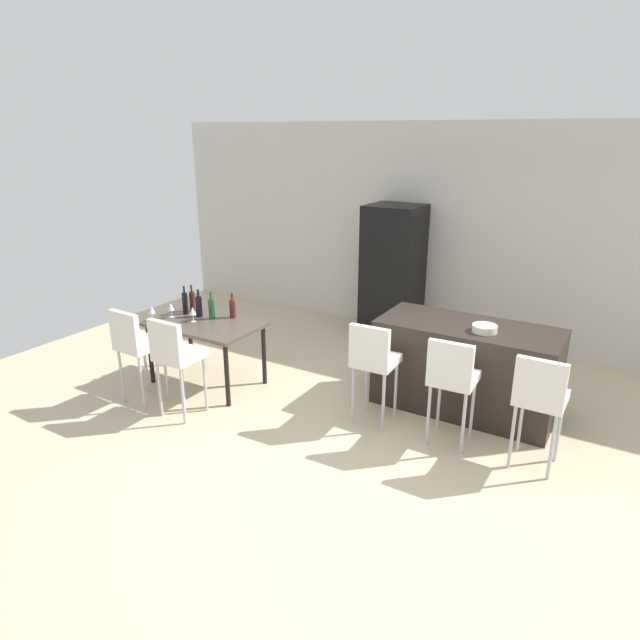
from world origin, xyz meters
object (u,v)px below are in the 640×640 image
(kitchen_island, at_px, (466,367))
(wine_bottle_near, at_px, (192,301))
(dining_chair_far, at_px, (175,352))
(refrigerator, at_px, (393,272))
(wine_glass_corner, at_px, (193,311))
(dining_table, at_px, (205,329))
(wine_glass_left, at_px, (152,310))
(fruit_bowl, at_px, (485,328))
(bar_chair_left, at_px, (373,358))
(wine_bottle_far, at_px, (185,303))
(wine_bottle_inner, at_px, (233,308))
(wine_glass_end, at_px, (171,307))
(wine_bottle_right, at_px, (212,308))
(wine_bottle_middle, at_px, (199,306))
(bar_chair_middle, at_px, (452,375))
(bar_chair_right, at_px, (540,395))
(dining_chair_near, at_px, (135,342))

(kitchen_island, bearing_deg, wine_bottle_near, -167.67)
(dining_chair_far, distance_m, refrigerator, 3.40)
(dining_chair_far, bearing_deg, wine_glass_corner, 120.20)
(refrigerator, bearing_deg, dining_table, -114.43)
(wine_glass_left, bearing_deg, wine_glass_corner, 26.20)
(fruit_bowl, bearing_deg, wine_bottle_near, -170.23)
(bar_chair_left, bearing_deg, wine_bottle_near, 177.68)
(dining_chair_far, xyz_separation_m, wine_bottle_far, (-0.68, 0.86, 0.18))
(wine_bottle_inner, xyz_separation_m, wine_glass_corner, (-0.29, -0.34, 0.01))
(fruit_bowl, bearing_deg, bar_chair_left, -142.41)
(wine_bottle_far, relative_size, wine_glass_end, 1.93)
(wine_bottle_right, bearing_deg, wine_bottle_far, -176.39)
(kitchen_island, bearing_deg, wine_bottle_middle, -164.62)
(bar_chair_middle, distance_m, dining_chair_far, 2.67)
(wine_bottle_middle, bearing_deg, wine_bottle_right, 4.87)
(wine_bottle_middle, bearing_deg, wine_glass_left, -133.14)
(wine_bottle_near, relative_size, wine_bottle_middle, 0.98)
(wine_bottle_far, relative_size, wine_bottle_middle, 1.04)
(wine_glass_end, distance_m, refrigerator, 3.05)
(bar_chair_right, distance_m, wine_glass_end, 4.00)
(bar_chair_middle, xyz_separation_m, wine_glass_left, (-3.34, -0.40, 0.17))
(bar_chair_middle, xyz_separation_m, fruit_bowl, (0.08, 0.66, 0.26))
(bar_chair_left, distance_m, wine_bottle_middle, 2.22)
(dining_table, distance_m, wine_bottle_near, 0.51)
(dining_chair_far, height_order, wine_glass_corner, dining_chair_far)
(wine_bottle_near, bearing_deg, wine_bottle_inner, 5.46)
(dining_chair_far, height_order, wine_bottle_far, wine_bottle_far)
(bar_chair_middle, relative_size, fruit_bowl, 4.39)
(dining_chair_near, distance_m, wine_bottle_middle, 0.89)
(wine_bottle_near, distance_m, wine_glass_end, 0.31)
(dining_chair_near, distance_m, wine_bottle_inner, 1.14)
(dining_chair_far, relative_size, refrigerator, 0.57)
(bar_chair_right, distance_m, wine_bottle_middle, 3.74)
(bar_chair_left, distance_m, wine_bottle_far, 2.42)
(bar_chair_right, relative_size, dining_chair_far, 1.00)
(fruit_bowl, bearing_deg, dining_chair_near, -153.90)
(kitchen_island, relative_size, wine_bottle_far, 5.34)
(wine_glass_left, bearing_deg, wine_bottle_far, 68.25)
(bar_chair_right, relative_size, wine_bottle_right, 3.24)
(bar_chair_left, relative_size, wine_glass_end, 6.03)
(bar_chair_right, xyz_separation_m, fruit_bowl, (-0.66, 0.66, 0.26))
(wine_bottle_far, xyz_separation_m, wine_glass_left, (-0.15, -0.37, -0.01))
(kitchen_island, bearing_deg, fruit_bowl, -32.50)
(dining_chair_far, distance_m, wine_glass_end, 1.01)
(fruit_bowl, bearing_deg, wine_glass_end, -165.34)
(wine_glass_end, bearing_deg, wine_glass_corner, 2.86)
(bar_chair_right, relative_size, wine_bottle_near, 3.30)
(wine_bottle_middle, distance_m, refrigerator, 2.76)
(bar_chair_middle, bearing_deg, wine_bottle_far, -179.51)
(dining_chair_far, relative_size, wine_bottle_right, 3.24)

